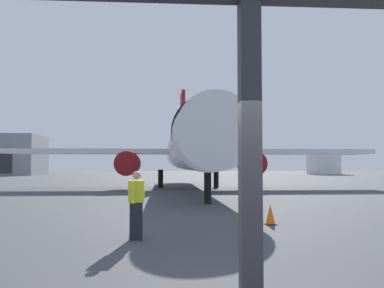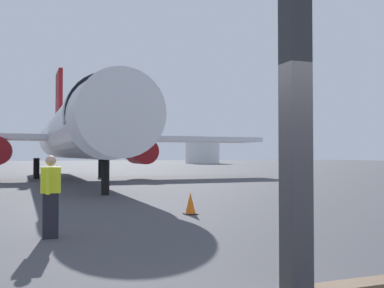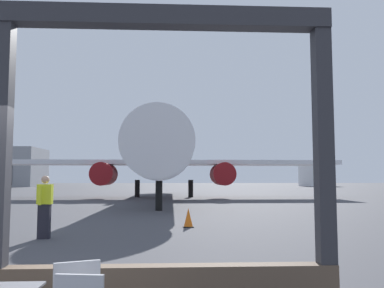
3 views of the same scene
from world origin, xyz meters
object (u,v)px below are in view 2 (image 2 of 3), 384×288
Objects in this scene: ground_crew_worker at (50,195)px; fuel_storage_tank at (202,151)px; airplane at (74,133)px; traffic_cone at (190,204)px.

ground_crew_worker is 0.24× the size of fuel_storage_tank.
fuel_storage_tank is at bearing 59.78° from airplane.
traffic_cone is 83.08m from fuel_storage_tank.
fuel_storage_tank is at bearing 67.43° from traffic_cone.
ground_crew_worker is 2.68× the size of traffic_cone.
airplane reaches higher than fuel_storage_tank.
traffic_cone is at bearing -112.57° from fuel_storage_tank.
airplane is 22.66m from ground_crew_worker.
fuel_storage_tank is at bearing 65.56° from ground_crew_worker.
traffic_cone is (1.23, -19.86, -3.02)m from airplane.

